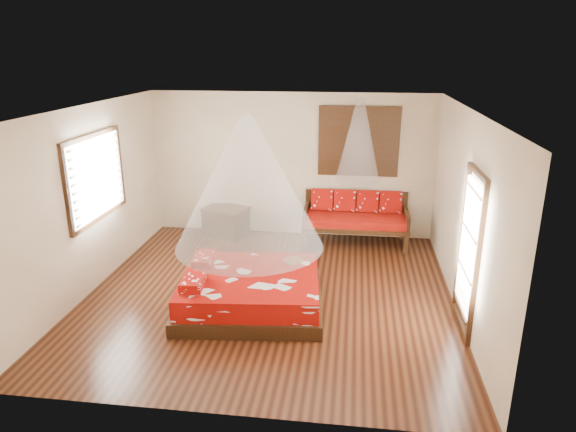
% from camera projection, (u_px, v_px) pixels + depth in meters
% --- Properties ---
extents(room, '(5.54, 5.54, 2.84)m').
position_uv_depth(room, '(269.00, 206.00, 7.43)').
color(room, black).
rests_on(room, ground).
extents(bed, '(2.19, 2.01, 0.63)m').
position_uv_depth(bed, '(250.00, 291.00, 7.40)').
color(bed, black).
rests_on(bed, floor).
extents(daybed, '(1.98, 0.88, 0.98)m').
position_uv_depth(daybed, '(356.00, 216.00, 9.80)').
color(daybed, black).
rests_on(daybed, floor).
extents(storage_chest, '(0.98, 0.85, 0.57)m').
position_uv_depth(storage_chest, '(226.00, 221.00, 10.24)').
color(storage_chest, black).
rests_on(storage_chest, floor).
extents(shutter_panel, '(1.52, 0.06, 1.32)m').
position_uv_depth(shutter_panel, '(359.00, 142.00, 9.67)').
color(shutter_panel, black).
rests_on(shutter_panel, wall_back).
extents(window_left, '(0.10, 1.74, 1.34)m').
position_uv_depth(window_left, '(96.00, 177.00, 7.85)').
color(window_left, black).
rests_on(window_left, wall_left).
extents(glazed_door, '(0.08, 1.02, 2.16)m').
position_uv_depth(glazed_door, '(468.00, 253.00, 6.63)').
color(glazed_door, black).
rests_on(glazed_door, floor).
extents(wine_tray, '(0.29, 0.29, 0.23)m').
position_uv_depth(wine_tray, '(293.00, 258.00, 7.77)').
color(wine_tray, brown).
rests_on(wine_tray, bed).
extents(mosquito_net_main, '(2.06, 2.06, 1.80)m').
position_uv_depth(mosquito_net_main, '(248.00, 184.00, 6.89)').
color(mosquito_net_main, white).
rests_on(mosquito_net_main, ceiling).
extents(mosquito_net_daybed, '(0.81, 0.81, 1.50)m').
position_uv_depth(mosquito_net_daybed, '(359.00, 141.00, 9.20)').
color(mosquito_net_daybed, white).
rests_on(mosquito_net_daybed, ceiling).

